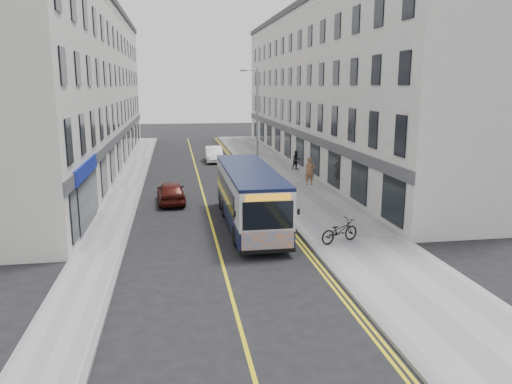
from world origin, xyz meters
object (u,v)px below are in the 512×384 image
object	(u,v)px
bicycle	(339,231)
pedestrian_far	(296,160)
streetlamp	(256,120)
car_white	(214,154)
car_maroon	(171,192)
pedestrian_near	(310,171)
city_bus	(249,195)

from	to	relation	value
bicycle	pedestrian_far	bearing A→B (deg)	-30.06
streetlamp	pedestrian_far	distance (m)	6.09
pedestrian_far	car_white	bearing A→B (deg)	116.95
car_maroon	pedestrian_near	bearing A→B (deg)	-163.27
streetlamp	city_bus	world-z (taller)	streetlamp
city_bus	car_maroon	bearing A→B (deg)	124.24
streetlamp	pedestrian_far	xyz separation A→B (m)	(3.83, 3.21, -3.48)
pedestrian_far	car_white	size ratio (longest dim) A/B	0.37
city_bus	pedestrian_near	world-z (taller)	city_bus
pedestrian_near	pedestrian_far	world-z (taller)	pedestrian_near
streetlamp	bicycle	world-z (taller)	streetlamp
city_bus	pedestrian_far	bearing A→B (deg)	68.10
pedestrian_near	bicycle	bearing A→B (deg)	-105.49
bicycle	pedestrian_far	world-z (taller)	pedestrian_far
pedestrian_near	car_maroon	size ratio (longest dim) A/B	0.49
city_bus	pedestrian_far	distance (m)	16.56
bicycle	car_maroon	xyz separation A→B (m)	(-7.28, 9.19, 0.03)
pedestrian_far	car_maroon	world-z (taller)	pedestrian_far
streetlamp	pedestrian_far	bearing A→B (deg)	39.94
city_bus	car_white	xyz separation A→B (m)	(-0.03, 21.52, -0.90)
city_bus	pedestrian_near	size ratio (longest dim) A/B	5.20
pedestrian_far	streetlamp	bearing A→B (deg)	-158.26
city_bus	pedestrian_far	world-z (taller)	city_bus
car_white	car_maroon	bearing A→B (deg)	-102.10
city_bus	pedestrian_near	xyz separation A→B (m)	(5.55, 9.04, -0.50)
city_bus	car_white	size ratio (longest dim) A/B	2.39
streetlamp	city_bus	distance (m)	12.68
streetlamp	bicycle	size ratio (longest dim) A/B	4.08
car_white	bicycle	bearing A→B (deg)	-80.76
bicycle	pedestrian_far	distance (m)	19.11
pedestrian_far	car_white	xyz separation A→B (m)	(-6.20, 6.17, -0.21)
pedestrian_far	pedestrian_near	bearing A→B (deg)	-113.79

